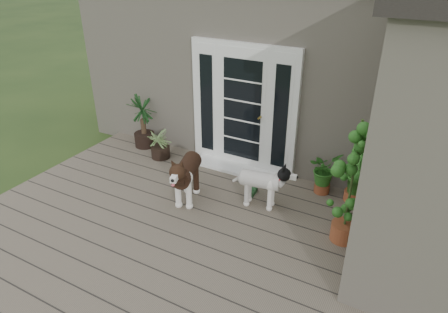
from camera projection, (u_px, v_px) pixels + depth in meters
The scene contains 14 objects.
deck at pixel (183, 241), 5.37m from camera, with size 6.20×4.60×0.12m, color #6B5B4C.
house_main at pixel (298, 61), 8.00m from camera, with size 7.40×4.00×3.10m, color #665E54.
door_unit at pixel (243, 108), 6.65m from camera, with size 1.90×0.14×2.15m, color white.
door_step at pixel (237, 168), 6.98m from camera, with size 1.60×0.40×0.05m, color white.
brindle_dog at pixel (187, 178), 5.98m from camera, with size 0.39×0.92×0.77m, color #311C11, non-canonical shape.
white_dog at pixel (260, 187), 5.88m from camera, with size 0.33×0.77×0.64m, color white, non-canonical shape.
spider_plant at pixel (160, 142), 7.27m from camera, with size 0.57×0.57×0.61m, color #A8BE75, non-canonical shape.
yucca at pixel (143, 121), 7.60m from camera, with size 0.73×0.73×1.06m, color black, non-canonical shape.
herb_a at pixel (323, 175), 6.21m from camera, with size 0.48×0.48×0.61m, color #28601B.
herb_b at pixel (355, 183), 6.00m from camera, with size 0.41×0.41×0.62m, color #1A5E1B.
herb_c at pixel (370, 194), 5.84m from camera, with size 0.32×0.32×0.51m, color #23621C.
sapling at pixel (352, 182), 4.91m from camera, with size 0.52×0.52×1.77m, color #1D5017, non-canonical shape.
clog_left at pixel (265, 181), 6.56m from camera, with size 0.16×0.34×0.10m, color #15361E, non-canonical shape.
clog_right at pixel (252, 192), 6.27m from camera, with size 0.14×0.30×0.09m, color #143217, non-canonical shape.
Camera 1 is at (2.52, -3.06, 3.55)m, focal length 32.08 mm.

